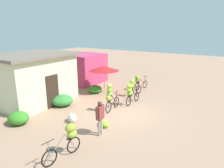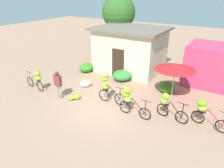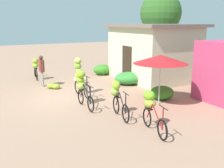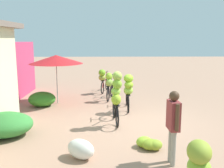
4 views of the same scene
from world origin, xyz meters
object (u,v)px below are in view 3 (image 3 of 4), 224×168
at_px(bicycle_near_pile, 79,74).
at_px(bicycle_rightmost, 151,106).
at_px(building_low, 153,52).
at_px(bicycle_center_loaded, 82,85).
at_px(bicycle_leftmost, 36,66).
at_px(banana_pile_on_ground, 53,86).
at_px(bicycle_by_shop, 117,96).
at_px(produce_sack, 80,79).
at_px(person_vendor, 42,68).
at_px(tree_behind_building, 161,13).
at_px(market_umbrella, 161,59).

relative_size(bicycle_near_pile, bicycle_rightmost, 1.04).
relative_size(building_low, bicycle_rightmost, 3.05).
bearing_deg(bicycle_center_loaded, building_low, 117.11).
xyz_separation_m(bicycle_leftmost, banana_pile_on_ground, (2.65, 0.26, -0.64)).
relative_size(bicycle_leftmost, bicycle_by_shop, 1.08).
xyz_separation_m(produce_sack, person_vendor, (-0.29, -1.99, 0.76)).
bearing_deg(building_low, person_vendor, -100.96).
bearing_deg(banana_pile_on_ground, tree_behind_building, 103.38).
height_order(tree_behind_building, banana_pile_on_ground, tree_behind_building).
distance_m(building_low, bicycle_rightmost, 7.65).
relative_size(banana_pile_on_ground, produce_sack, 1.06).
distance_m(produce_sack, person_vendor, 2.15).
relative_size(bicycle_center_loaded, produce_sack, 2.41).
bearing_deg(person_vendor, tree_behind_building, 97.79).
bearing_deg(produce_sack, bicycle_leftmost, -138.95).
relative_size(bicycle_leftmost, person_vendor, 1.06).
bearing_deg(bicycle_by_shop, tree_behind_building, 133.71).
bearing_deg(bicycle_center_loaded, bicycle_near_pile, 162.11).
bearing_deg(bicycle_rightmost, building_low, 142.97).
relative_size(tree_behind_building, person_vendor, 3.27).
distance_m(bicycle_by_shop, banana_pile_on_ground, 5.05).
bearing_deg(bicycle_near_pile, tree_behind_building, 116.41).
relative_size(market_umbrella, bicycle_rightmost, 1.33).
relative_size(bicycle_near_pile, person_vendor, 1.06).
relative_size(market_umbrella, produce_sack, 3.12).
height_order(bicycle_near_pile, person_vendor, bicycle_near_pile).
distance_m(market_umbrella, bicycle_rightmost, 2.94).
height_order(tree_behind_building, bicycle_leftmost, tree_behind_building).
bearing_deg(bicycle_by_shop, building_low, 132.71).
bearing_deg(bicycle_rightmost, produce_sack, 176.74).
relative_size(market_umbrella, banana_pile_on_ground, 2.94).
bearing_deg(produce_sack, bicycle_center_loaded, -20.22).
height_order(bicycle_near_pile, bicycle_center_loaded, bicycle_near_pile).
bearing_deg(bicycle_leftmost, tree_behind_building, 85.08).
distance_m(tree_behind_building, banana_pile_on_ground, 9.12).
bearing_deg(bicycle_by_shop, banana_pile_on_ground, -169.32).
distance_m(tree_behind_building, bicycle_center_loaded, 9.88).
relative_size(tree_behind_building, bicycle_rightmost, 3.20).
height_order(tree_behind_building, market_umbrella, tree_behind_building).
distance_m(market_umbrella, produce_sack, 5.45).
height_order(building_low, person_vendor, building_low).
relative_size(bicycle_by_shop, bicycle_rightmost, 0.96).
bearing_deg(tree_behind_building, produce_sack, -77.36).
relative_size(market_umbrella, person_vendor, 1.35).
relative_size(bicycle_leftmost, banana_pile_on_ground, 2.31).
height_order(bicycle_center_loaded, produce_sack, bicycle_center_loaded).
distance_m(market_umbrella, bicycle_center_loaded, 3.27).
bearing_deg(produce_sack, person_vendor, -98.41).
relative_size(market_umbrella, bicycle_leftmost, 1.27).
bearing_deg(person_vendor, bicycle_near_pile, 23.97).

